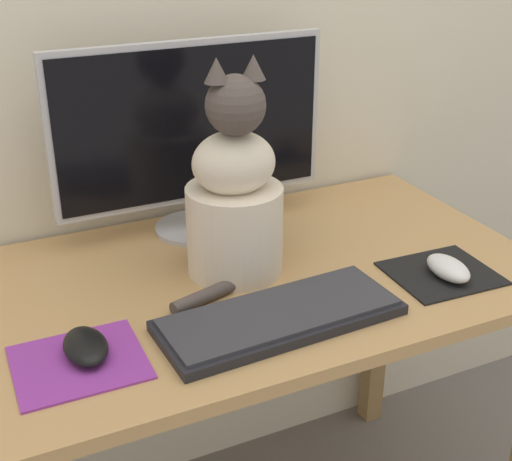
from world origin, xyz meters
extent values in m
cube|color=tan|center=(0.00, 0.00, 0.72)|extent=(1.15, 0.64, 0.02)
cube|color=olive|center=(0.54, 0.28, 0.35)|extent=(0.05, 0.05, 0.71)
cylinder|color=#B2B2B7|center=(0.00, 0.23, 0.74)|extent=(0.17, 0.17, 0.01)
cylinder|color=#B2B2B7|center=(0.00, 0.23, 0.77)|extent=(0.04, 0.04, 0.06)
cube|color=#B2B2B7|center=(0.00, 0.23, 0.97)|extent=(0.57, 0.02, 0.33)
cube|color=black|center=(0.00, 0.22, 0.97)|extent=(0.55, 0.00, 0.31)
cube|color=black|center=(0.00, -0.17, 0.74)|extent=(0.42, 0.18, 0.02)
cube|color=#333338|center=(0.00, -0.17, 0.75)|extent=(0.40, 0.16, 0.01)
cube|color=purple|center=(-0.33, -0.15, 0.73)|extent=(0.20, 0.18, 0.00)
cube|color=black|center=(0.35, -0.16, 0.73)|extent=(0.20, 0.18, 0.00)
ellipsoid|color=black|center=(-0.32, -0.13, 0.75)|extent=(0.07, 0.11, 0.03)
ellipsoid|color=white|center=(0.35, -0.17, 0.76)|extent=(0.06, 0.10, 0.04)
cylinder|color=beige|center=(0.01, 0.03, 0.82)|extent=(0.19, 0.19, 0.17)
ellipsoid|color=beige|center=(0.01, 0.03, 0.95)|extent=(0.16, 0.14, 0.12)
sphere|color=#4C423D|center=(0.01, 0.01, 1.06)|extent=(0.11, 0.11, 0.11)
cone|color=#4C423D|center=(-0.03, 0.01, 1.12)|extent=(0.04, 0.04, 0.04)
cone|color=#4C423D|center=(0.04, 0.01, 1.12)|extent=(0.04, 0.04, 0.04)
cylinder|color=#4C423D|center=(-0.04, -0.05, 0.75)|extent=(0.23, 0.09, 0.03)
camera|label=1|loc=(-0.47, -1.07, 1.38)|focal=50.00mm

